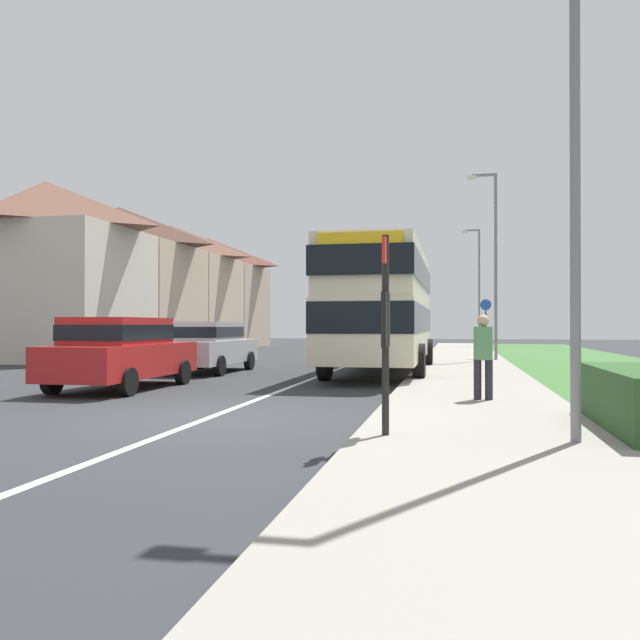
% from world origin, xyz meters
% --- Properties ---
extents(ground_plane, '(120.00, 120.00, 0.00)m').
position_xyz_m(ground_plane, '(0.00, 0.00, 0.00)').
color(ground_plane, '#2D3033').
extents(lane_marking_centre, '(0.14, 60.00, 0.01)m').
position_xyz_m(lane_marking_centre, '(0.00, 8.00, 0.00)').
color(lane_marking_centre, silver).
rests_on(lane_marking_centre, ground_plane).
extents(pavement_near_side, '(3.20, 68.00, 0.12)m').
position_xyz_m(pavement_near_side, '(4.20, 6.00, 0.06)').
color(pavement_near_side, gray).
rests_on(pavement_near_side, ground_plane).
extents(double_decker_bus, '(2.80, 9.84, 3.70)m').
position_xyz_m(double_decker_bus, '(1.68, 10.04, 2.14)').
color(double_decker_bus, beige).
rests_on(double_decker_bus, ground_plane).
extents(parked_car_red, '(1.95, 4.52, 1.65)m').
position_xyz_m(parked_car_red, '(-3.67, 3.95, 0.91)').
color(parked_car_red, '#B21E1E').
rests_on(parked_car_red, ground_plane).
extents(parked_car_silver, '(1.94, 4.51, 1.58)m').
position_xyz_m(parked_car_silver, '(-3.70, 9.41, 0.88)').
color(parked_car_silver, '#B7B7BC').
rests_on(parked_car_silver, ground_plane).
extents(pedestrian_at_stop, '(0.34, 0.34, 1.67)m').
position_xyz_m(pedestrian_at_stop, '(4.35, 2.43, 0.98)').
color(pedestrian_at_stop, '#23232D').
rests_on(pedestrian_at_stop, ground_plane).
extents(bus_stop_sign, '(0.09, 0.52, 2.60)m').
position_xyz_m(bus_stop_sign, '(3.00, -1.74, 1.54)').
color(bus_stop_sign, black).
rests_on(bus_stop_sign, ground_plane).
extents(cycle_route_sign, '(0.44, 0.08, 2.52)m').
position_xyz_m(cycle_route_sign, '(5.07, 17.59, 1.43)').
color(cycle_route_sign, slate).
rests_on(cycle_route_sign, ground_plane).
extents(street_lamp_near, '(1.14, 0.20, 8.47)m').
position_xyz_m(street_lamp_near, '(5.13, -1.79, 4.80)').
color(street_lamp_near, slate).
rests_on(street_lamp_near, ground_plane).
extents(street_lamp_mid, '(1.14, 0.20, 7.42)m').
position_xyz_m(street_lamp_mid, '(5.30, 16.63, 4.26)').
color(street_lamp_mid, slate).
rests_on(street_lamp_mid, ground_plane).
extents(street_lamp_far, '(1.14, 0.20, 7.66)m').
position_xyz_m(street_lamp_far, '(5.27, 33.69, 4.38)').
color(street_lamp_far, slate).
rests_on(street_lamp_far, ground_plane).
extents(house_terrace_far_side, '(7.33, 24.39, 7.50)m').
position_xyz_m(house_terrace_far_side, '(-12.96, 23.82, 3.75)').
color(house_terrace_far_side, beige).
rests_on(house_terrace_far_side, ground_plane).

